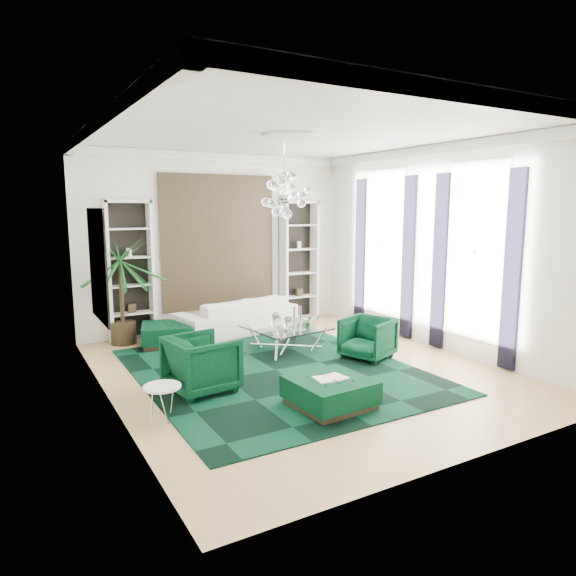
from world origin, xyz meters
TOP-DOWN VIEW (x-y plane):
  - floor at (0.00, 0.00)m, footprint 6.00×7.00m
  - ceiling at (0.00, 0.00)m, footprint 6.00×7.00m
  - wall_back at (0.00, 3.51)m, footprint 6.00×0.02m
  - wall_front at (0.00, -3.51)m, footprint 6.00×0.02m
  - wall_left at (-3.01, 0.00)m, footprint 0.02×7.00m
  - wall_right at (3.01, 0.00)m, footprint 0.02×7.00m
  - crown_molding at (0.00, 0.00)m, footprint 6.00×7.00m
  - ceiling_medallion at (0.00, 0.30)m, footprint 0.90×0.90m
  - tapestry at (0.00, 3.46)m, footprint 2.50×0.06m
  - shelving_left at (-1.95, 3.31)m, footprint 0.90×0.38m
  - shelving_right at (1.95, 3.31)m, footprint 0.90×0.38m
  - painting at (-2.97, 0.60)m, footprint 0.04×1.30m
  - window_near at (2.99, -0.90)m, footprint 0.03×1.10m
  - curtain_near_a at (2.96, -1.68)m, footprint 0.07×0.30m
  - curtain_near_b at (2.96, -0.12)m, footprint 0.07×0.30m
  - window_far at (2.99, 1.50)m, footprint 0.03×1.10m
  - curtain_far_a at (2.96, 0.72)m, footprint 0.07×0.30m
  - curtain_far_b at (2.96, 2.28)m, footprint 0.07×0.30m
  - rug at (-0.38, 0.17)m, footprint 4.20×5.00m
  - sofa at (0.11, 2.82)m, footprint 2.76×1.49m
  - armchair_left at (-1.75, -0.14)m, footprint 1.03×1.01m
  - armchair_right at (1.37, -0.02)m, footprint 1.04×1.03m
  - coffee_table at (0.39, 1.17)m, footprint 1.46×1.46m
  - ottoman_side at (-1.45, 2.59)m, footprint 1.17×1.17m
  - ottoman_front at (-0.47, -1.55)m, footprint 1.05×1.05m
  - book at (-0.47, -1.55)m, footprint 0.44×0.29m
  - side_table at (-2.55, -0.89)m, footprint 0.60×0.60m
  - palm at (-2.16, 3.15)m, footprint 2.03×2.03m
  - chandelier at (0.02, 0.57)m, footprint 1.02×1.02m
  - table_plant at (0.71, 0.90)m, footprint 0.15×0.14m

SIDE VIEW (x-z plane):
  - floor at x=0.00m, z-range -0.02..0.00m
  - rug at x=-0.38m, z-range 0.00..0.02m
  - ottoman_front at x=-0.47m, z-range 0.00..0.39m
  - ottoman_side at x=-1.45m, z-range 0.00..0.42m
  - coffee_table at x=0.39m, z-range 0.00..0.45m
  - side_table at x=-2.55m, z-range 0.00..0.45m
  - armchair_right at x=1.37m, z-range 0.00..0.74m
  - sofa at x=0.11m, z-range 0.00..0.76m
  - book at x=-0.47m, z-range 0.39..0.43m
  - armchair_left at x=-1.75m, z-range 0.00..0.84m
  - table_plant at x=0.71m, z-range 0.45..0.67m
  - palm at x=-2.16m, z-range 0.00..2.67m
  - shelving_left at x=-1.95m, z-range 0.00..2.80m
  - shelving_right at x=1.95m, z-range 0.00..2.80m
  - curtain_near_a at x=2.96m, z-range 0.02..3.27m
  - curtain_near_b at x=2.96m, z-range 0.02..3.27m
  - curtain_far_a at x=2.96m, z-range 0.02..3.27m
  - curtain_far_b at x=2.96m, z-range 0.02..3.27m
  - painting at x=-2.97m, z-range 1.05..2.65m
  - wall_back at x=0.00m, z-range 0.00..3.80m
  - wall_front at x=0.00m, z-range 0.00..3.80m
  - wall_left at x=-3.01m, z-range 0.00..3.80m
  - wall_right at x=3.01m, z-range 0.00..3.80m
  - tapestry at x=0.00m, z-range 0.50..3.30m
  - window_near at x=2.99m, z-range 0.45..3.35m
  - window_far at x=2.99m, z-range 0.45..3.35m
  - chandelier at x=0.02m, z-range 2.45..3.25m
  - crown_molding at x=0.00m, z-range 3.61..3.79m
  - ceiling_medallion at x=0.00m, z-range 3.75..3.79m
  - ceiling at x=0.00m, z-range 3.80..3.82m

